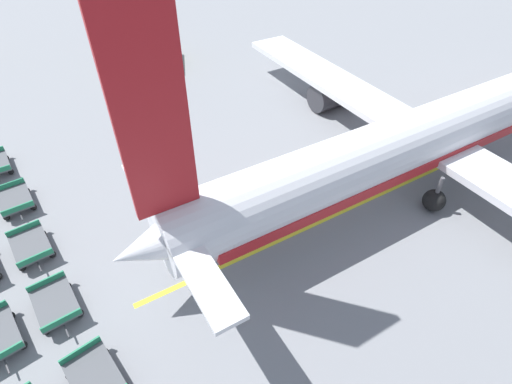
% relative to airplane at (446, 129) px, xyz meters
% --- Properties ---
extents(ground_plane, '(500.00, 500.00, 0.00)m').
position_rel_airplane_xyz_m(ground_plane, '(-11.02, 1.20, -3.02)').
color(ground_plane, gray).
extents(airplane, '(38.76, 41.81, 13.78)m').
position_rel_airplane_xyz_m(airplane, '(0.00, 0.00, 0.00)').
color(airplane, white).
rests_on(airplane, ground_plane).
extents(service_van, '(5.40, 4.08, 2.09)m').
position_rel_airplane_xyz_m(service_van, '(-25.73, -7.70, -1.87)').
color(service_van, yellow).
rests_on(service_van, ground_plane).
extents(baggage_dolly_row_mid_a_col_b, '(3.30, 1.82, 0.92)m').
position_rel_airplane_xyz_m(baggage_dolly_row_mid_a_col_b, '(-11.72, -23.26, -2.54)').
color(baggage_dolly_row_mid_a_col_b, '#515459').
rests_on(baggage_dolly_row_mid_a_col_b, ground_plane).
extents(baggage_dolly_row_mid_a_col_c, '(3.32, 1.86, 0.92)m').
position_rel_airplane_xyz_m(baggage_dolly_row_mid_a_col_c, '(-7.38, -23.29, -2.54)').
color(baggage_dolly_row_mid_a_col_c, '#515459').
rests_on(baggage_dolly_row_mid_a_col_c, ground_plane).
extents(baggage_dolly_row_mid_a_col_d, '(3.32, 1.85, 0.92)m').
position_rel_airplane_xyz_m(baggage_dolly_row_mid_a_col_d, '(-3.09, -23.13, -2.54)').
color(baggage_dolly_row_mid_a_col_d, '#515459').
rests_on(baggage_dolly_row_mid_a_col_d, ground_plane).
extents(baggage_dolly_row_mid_a_col_e, '(3.37, 1.96, 0.92)m').
position_rel_airplane_xyz_m(baggage_dolly_row_mid_a_col_e, '(1.24, -22.72, -2.54)').
color(baggage_dolly_row_mid_a_col_e, '#515459').
rests_on(baggage_dolly_row_mid_a_col_e, ground_plane).
extents(stand_guidance_stripe, '(1.93, 22.78, 0.01)m').
position_rel_airplane_xyz_m(stand_guidance_stripe, '(-0.46, -8.85, -3.01)').
color(stand_guidance_stripe, yellow).
rests_on(stand_guidance_stripe, ground_plane).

